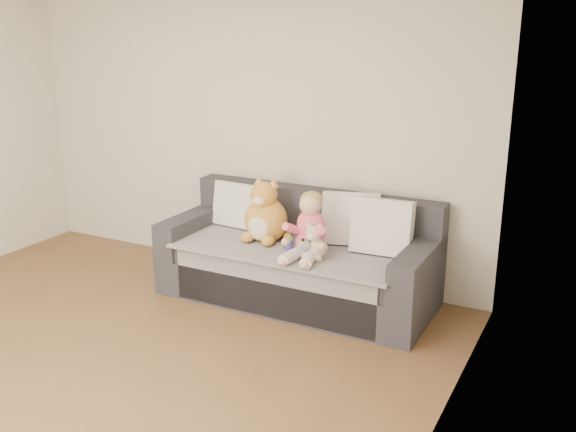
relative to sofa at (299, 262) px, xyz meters
The scene contains 10 objects.
room_shell 2.06m from the sofa, 115.14° to the right, with size 5.00×5.00×5.00m.
sofa is the anchor object (origin of this frame).
cushion_left 0.80m from the sofa, 166.18° to the left, with size 0.43×0.22×0.39m.
cushion_right_back 0.56m from the sofa, 26.74° to the left, with size 0.50×0.33×0.43m.
cushion_right_front 0.77m from the sofa, ahead, with size 0.48×0.24×0.44m.
toddler 0.47m from the sofa, 47.87° to the right, with size 0.35×0.51×0.50m.
plush_cat 0.46m from the sofa, 168.83° to the right, with size 0.44×0.38×0.55m.
teddy_bear 0.48m from the sofa, 46.78° to the right, with size 0.23×0.17×0.29m.
plush_cow 0.41m from the sofa, 52.24° to the right, with size 0.14×0.21×0.17m.
sippy_cup 0.31m from the sofa, 83.41° to the right, with size 0.10×0.07×0.11m.
Camera 1 is at (2.95, -2.33, 2.16)m, focal length 40.00 mm.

